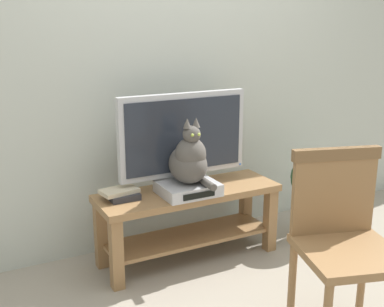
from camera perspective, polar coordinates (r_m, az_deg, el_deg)
ground_plane at (r=2.95m, az=6.31°, el=-16.20°), size 12.00×12.00×0.00m
back_wall at (r=3.39m, az=-2.65°, el=12.96°), size 7.00×0.12×2.80m
tv_stand at (r=3.21m, az=-0.42°, el=-6.68°), size 1.20×0.40×0.48m
tv at (r=3.12m, az=-1.01°, el=1.84°), size 0.87×0.20×0.62m
media_box at (r=3.07m, az=-0.47°, el=-4.07°), size 0.36×0.30×0.08m
cat at (r=3.00m, az=-0.32°, el=-0.74°), size 0.23×0.36×0.42m
wooden_chair at (r=2.49m, az=17.20°, el=-8.71°), size 0.56×0.57×0.94m
book_stack at (r=3.02m, az=-8.23°, el=-4.68°), size 0.24×0.18×0.06m
potted_plant at (r=3.56m, az=13.91°, el=-4.39°), size 0.32×0.32×0.63m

